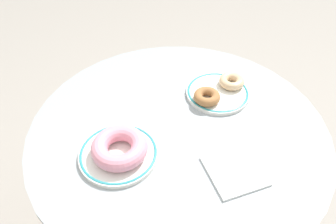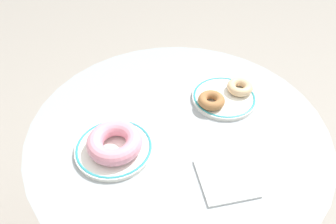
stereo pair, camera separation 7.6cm
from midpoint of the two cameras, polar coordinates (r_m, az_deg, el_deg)
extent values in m
cylinder|color=#999EA3|center=(0.79, -0.94, -3.20)|extent=(0.72, 0.72, 0.02)
cylinder|color=#999EA3|center=(1.07, -0.72, -16.19)|extent=(0.06, 0.06, 0.69)
cylinder|color=white|center=(0.74, -11.60, -7.39)|extent=(0.18, 0.18, 0.01)
torus|color=teal|center=(0.73, -11.64, -7.23)|extent=(0.17, 0.17, 0.01)
cylinder|color=white|center=(0.87, 6.23, 3.20)|extent=(0.17, 0.17, 0.01)
torus|color=teal|center=(0.87, 6.24, 3.36)|extent=(0.16, 0.16, 0.01)
torus|color=pink|center=(0.72, -11.52, -6.29)|extent=(0.16, 0.16, 0.04)
torus|color=#E0B789|center=(0.89, 8.70, 5.24)|extent=(0.10, 0.10, 0.02)
torus|color=#A36B3D|center=(0.83, 4.25, 2.60)|extent=(0.09, 0.09, 0.02)
cube|color=white|center=(0.70, 8.56, -10.33)|extent=(0.14, 0.15, 0.01)
camera|label=1|loc=(0.04, -92.87, -2.71)|focal=34.82mm
camera|label=2|loc=(0.04, 87.13, 2.71)|focal=34.82mm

